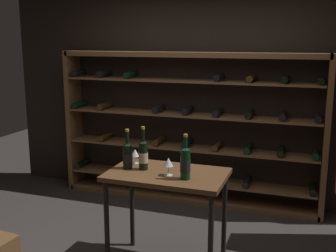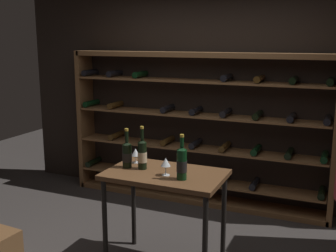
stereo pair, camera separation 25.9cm
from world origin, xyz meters
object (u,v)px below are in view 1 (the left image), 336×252
wine_bottle_black_capsule (143,154)px  wine_bottle_green_slim (185,163)px  wine_rack (189,129)px  wine_glass_stemmed_center (135,153)px  wine_bottle_amber_reserve (128,155)px  wine_glass_stemmed_left (168,163)px  tasting_table (167,185)px

wine_bottle_black_capsule → wine_bottle_green_slim: wine_bottle_black_capsule is taller
wine_rack → wine_glass_stemmed_center: 1.42m
wine_rack → wine_bottle_green_slim: 1.74m
wine_glass_stemmed_center → wine_rack: bearing=86.3°
wine_bottle_green_slim → wine_glass_stemmed_center: (-0.55, 0.26, -0.04)m
wine_bottle_amber_reserve → wine_glass_stemmed_left: bearing=-9.7°
tasting_table → wine_bottle_black_capsule: size_ratio=2.64×
tasting_table → wine_bottle_black_capsule: 0.33m
wine_bottle_green_slim → wine_glass_stemmed_left: 0.17m
wine_bottle_black_capsule → tasting_table: bearing=-3.2°
wine_bottle_green_slim → wine_glass_stemmed_center: size_ratio=2.77×
wine_rack → wine_bottle_black_capsule: wine_rack is taller
tasting_table → wine_bottle_black_capsule: bearing=176.8°
wine_glass_stemmed_center → wine_glass_stemmed_left: wine_glass_stemmed_left is taller
wine_bottle_green_slim → wine_bottle_amber_reserve: size_ratio=1.06×
tasting_table → wine_bottle_green_slim: 0.33m
wine_bottle_black_capsule → wine_glass_stemmed_center: size_ratio=2.82×
tasting_table → wine_bottle_green_slim: (0.19, -0.11, 0.25)m
tasting_table → wine_glass_stemmed_center: wine_glass_stemmed_center is taller
wine_glass_stemmed_center → wine_bottle_black_capsule: bearing=-44.7°
wine_bottle_green_slim → wine_glass_stemmed_left: bearing=165.5°
tasting_table → wine_bottle_green_slim: bearing=-29.8°
wine_bottle_black_capsule → wine_bottle_amber_reserve: bearing=-174.2°
wine_rack → wine_glass_stemmed_left: bearing=-79.5°
wine_bottle_black_capsule → wine_bottle_amber_reserve: wine_bottle_black_capsule is taller
tasting_table → wine_rack: bearing=99.7°
wine_bottle_black_capsule → wine_bottle_green_slim: bearing=-16.6°
wine_rack → wine_glass_stemmed_center: size_ratio=24.00×
wine_rack → wine_glass_stemmed_left: size_ratio=21.52×
wine_rack → wine_bottle_black_capsule: bearing=-88.3°
wine_bottle_black_capsule → wine_glass_stemmed_left: (0.26, -0.08, -0.03)m
wine_glass_stemmed_center → wine_glass_stemmed_left: size_ratio=0.90×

